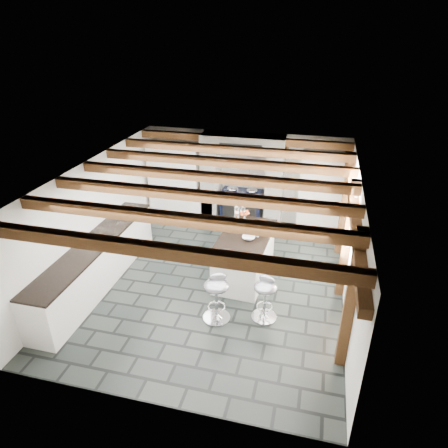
% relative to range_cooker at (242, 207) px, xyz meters
% --- Properties ---
extents(ground, '(6.00, 6.00, 0.00)m').
position_rel_range_cooker_xyz_m(ground, '(0.00, -2.68, -0.47)').
color(ground, black).
rests_on(ground, ground).
extents(room_shell, '(6.00, 6.03, 6.00)m').
position_rel_range_cooker_xyz_m(room_shell, '(-0.61, -1.26, 0.60)').
color(room_shell, white).
rests_on(room_shell, ground).
extents(range_cooker, '(1.00, 0.63, 0.99)m').
position_rel_range_cooker_xyz_m(range_cooker, '(0.00, 0.00, 0.00)').
color(range_cooker, black).
rests_on(range_cooker, ground).
extents(kitchen_island, '(1.06, 1.87, 1.20)m').
position_rel_range_cooker_xyz_m(kitchen_island, '(0.53, -2.29, -0.00)').
color(kitchen_island, white).
rests_on(kitchen_island, ground).
extents(bar_stool_near, '(0.49, 0.49, 0.82)m').
position_rel_range_cooker_xyz_m(bar_stool_near, '(1.14, -3.53, 0.04)').
color(bar_stool_near, silver).
rests_on(bar_stool_near, ground).
extents(bar_stool_far, '(0.57, 0.57, 0.88)m').
position_rel_range_cooker_xyz_m(bar_stool_far, '(0.33, -3.75, 0.08)').
color(bar_stool_far, silver).
rests_on(bar_stool_far, ground).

